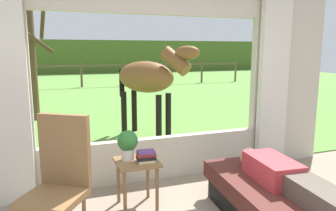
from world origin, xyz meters
The scene contains 14 objects.
back_wall_with_window centered at (0.00, 2.26, 1.25)m, with size 5.20×0.12×2.55m.
curtain_panel_left centered at (-1.69, 2.12, 1.20)m, with size 0.44×0.10×2.40m, color beige.
curtain_panel_right centered at (1.69, 2.12, 1.20)m, with size 0.44×0.10×2.40m, color beige.
outdoor_pasture_lawn centered at (0.00, 13.16, 0.01)m, with size 36.00×21.68×0.02m, color #568438.
distant_hill_ridge centered at (0.00, 23.00, 1.20)m, with size 36.00×2.00×2.40m, color #486025.
recliner_sofa centered at (0.74, 0.71, 0.22)m, with size 1.04×1.77×0.42m.
reclining_person centered at (0.74, 0.66, 0.52)m, with size 0.39×1.44×0.22m.
rocking_chair centered at (-1.22, 1.23, 0.55)m, with size 0.76×0.82×1.12m.
side_table centered at (-0.44, 1.57, 0.43)m, with size 0.44×0.44×0.52m.
potted_plant centered at (-0.52, 1.63, 0.70)m, with size 0.22×0.22×0.32m.
book_stack centered at (-0.35, 1.52, 0.58)m, with size 0.21×0.15×0.11m.
horse centered at (0.50, 4.23, 1.16)m, with size 1.37×1.65×1.73m.
pasture_tree centered at (-1.72, 6.62, 1.52)m, with size 1.21×1.17×2.91m.
pasture_fence_line centered at (0.00, 13.25, 0.74)m, with size 16.10×0.10×1.10m.
Camera 1 is at (-1.22, -1.56, 1.67)m, focal length 34.00 mm.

